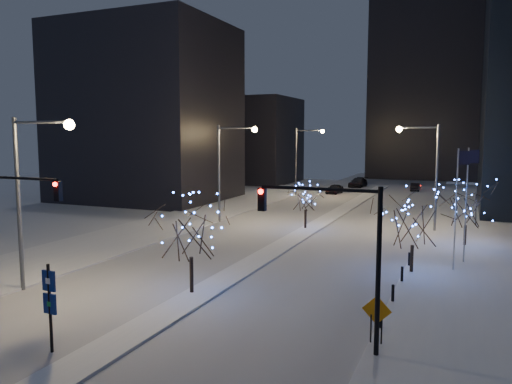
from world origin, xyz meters
The scene contains 25 objects.
ground centered at (0.00, 0.00, 0.00)m, with size 160.00×160.00×0.00m, color silver.
road centered at (0.00, 35.00, 0.01)m, with size 20.00×130.00×0.02m, color #B5BAC5.
median centered at (0.00, 30.00, 0.07)m, with size 2.00×80.00×0.15m, color silver.
east_sidewalk centered at (15.00, 20.00, 0.07)m, with size 10.00×90.00×0.15m, color silver.
west_sidewalk centered at (-14.00, 20.00, 0.07)m, with size 8.00×90.00×0.15m, color silver.
filler_west_near centered at (-28.00, 40.00, 12.00)m, with size 22.00×18.00×24.00m, color black.
filler_west_far centered at (-26.00, 70.00, 8.00)m, with size 18.00×16.00×16.00m, color black.
horizon_block centered at (6.00, 92.00, 21.00)m, with size 24.00×14.00×42.00m, color black.
street_lamp_w_near centered at (-8.94, 2.00, 6.50)m, with size 4.40×0.56×10.00m.
street_lamp_w_mid centered at (-8.94, 27.00, 6.50)m, with size 4.40×0.56×10.00m.
street_lamp_w_far centered at (-8.94, 52.00, 6.50)m, with size 4.40×0.56×10.00m.
street_lamp_east centered at (10.08, 30.00, 6.45)m, with size 3.90×0.56×10.00m.
traffic_signal_west centered at (-8.44, 0.00, 4.76)m, with size 5.26×0.43×7.00m.
traffic_signal_east centered at (8.94, 1.00, 4.76)m, with size 5.26×0.43×7.00m.
flagpoles centered at (13.37, 17.25, 4.80)m, with size 1.35×2.60×8.00m.
bollards centered at (10.20, 10.00, 0.60)m, with size 0.16×12.16×0.90m.
car_near centered at (-5.21, 56.62, 0.73)m, with size 1.72×4.27×1.45m, color black.
car_mid centered at (5.93, 65.50, 0.64)m, with size 1.35×3.88×1.28m, color black.
car_far centered at (-3.89, 67.93, 0.79)m, with size 2.22×5.47×1.59m, color black.
holiday_tree_median_near centered at (-0.50, 5.12, 3.80)m, with size 5.05×5.05×5.60m.
holiday_tree_median_far centered at (-0.50, 26.54, 3.10)m, with size 4.09×4.09×4.41m.
holiday_tree_plaza_near centered at (10.50, 14.48, 3.57)m, with size 4.98×4.98×5.42m.
holiday_tree_plaza_far centered at (13.63, 24.46, 3.45)m, with size 5.82×5.82×5.33m.
wayfinding_sign centered at (-2.00, -3.74, 2.31)m, with size 0.67×0.13×3.77m.
construction_sign centered at (10.30, 2.14, 1.41)m, with size 1.27×0.14×2.10m.
Camera 1 is at (13.58, -18.68, 9.00)m, focal length 35.00 mm.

